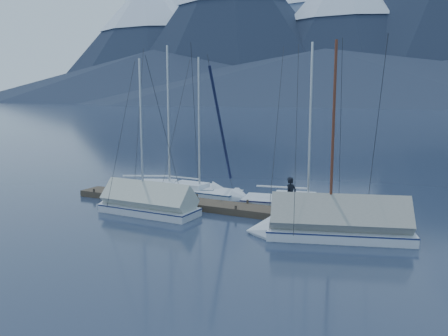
# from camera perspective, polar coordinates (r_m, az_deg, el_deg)

# --- Properties ---
(ground) EXTENTS (1000.00, 1000.00, 0.00)m
(ground) POSITION_cam_1_polar(r_m,az_deg,el_deg) (22.55, -2.32, -6.24)
(ground) COLOR #162033
(ground) RESTS_ON ground
(dock) EXTENTS (18.00, 1.50, 0.54)m
(dock) POSITION_cam_1_polar(r_m,az_deg,el_deg) (24.23, 0.00, -4.89)
(dock) COLOR #382D23
(dock) RESTS_ON ground
(mooring_posts) EXTENTS (15.12, 1.52, 0.35)m
(mooring_posts) POSITION_cam_1_polar(r_m,az_deg,el_deg) (24.40, -1.05, -4.21)
(mooring_posts) COLOR #382D23
(mooring_posts) RESTS_ON ground
(sailboat_open_left) EXTENTS (7.36, 4.78, 9.48)m
(sailboat_open_left) POSITION_cam_1_polar(r_m,az_deg,el_deg) (28.34, -5.54, -2.78)
(sailboat_open_left) COLOR silver
(sailboat_open_left) RESTS_ON ground
(sailboat_open_mid) EXTENTS (6.65, 2.83, 8.72)m
(sailboat_open_mid) POSITION_cam_1_polar(r_m,az_deg,el_deg) (27.46, -2.13, -3.15)
(sailboat_open_mid) COLOR silver
(sailboat_open_mid) RESTS_ON ground
(sailboat_open_right) EXTENTS (7.25, 3.40, 9.26)m
(sailboat_open_right) POSITION_cam_1_polar(r_m,az_deg,el_deg) (25.02, 11.19, -4.49)
(sailboat_open_right) COLOR silver
(sailboat_open_right) RESTS_ON ground
(sailboat_covered_near) EXTENTS (7.14, 4.04, 8.88)m
(sailboat_covered_near) POSITION_cam_1_polar(r_m,az_deg,el_deg) (20.26, 12.20, -6.90)
(sailboat_covered_near) COLOR silver
(sailboat_covered_near) RESTS_ON ground
(sailboat_covered_far) EXTENTS (5.95, 2.53, 8.31)m
(sailboat_covered_far) POSITION_cam_1_polar(r_m,az_deg,el_deg) (24.07, -9.90, -4.39)
(sailboat_covered_far) COLOR silver
(sailboat_covered_far) RESTS_ON ground
(person) EXTENTS (0.62, 0.73, 1.70)m
(person) POSITION_cam_1_polar(r_m,az_deg,el_deg) (22.46, 8.05, -3.26)
(person) COLOR black
(person) RESTS_ON dock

